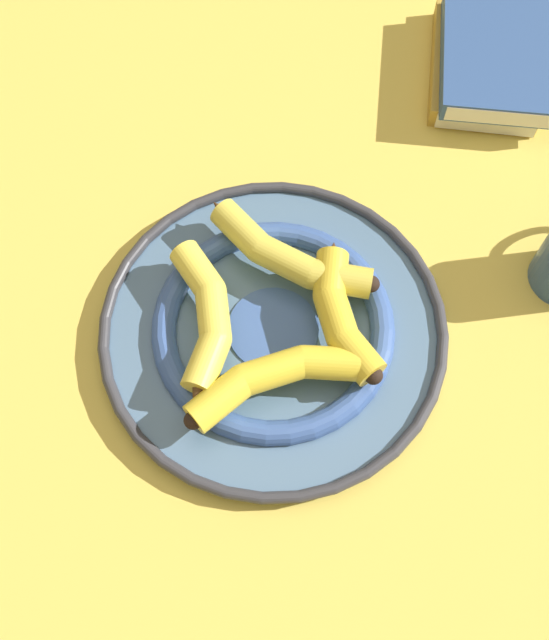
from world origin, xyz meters
TOP-DOWN VIEW (x-y plane):
  - ground_plane at (0.00, 0.00)m, footprint 2.80×2.80m
  - decorative_bowl at (-0.01, -0.00)m, footprint 0.39×0.39m
  - banana_a at (0.05, 0.05)m, footprint 0.14×0.15m
  - banana_b at (0.03, -0.07)m, footprint 0.22×0.07m
  - banana_c at (-0.07, -0.05)m, footprint 0.15×0.13m
  - banana_d at (-0.06, 0.05)m, footprint 0.14×0.18m
  - book_stack at (-0.01, -0.48)m, footprint 0.24×0.25m

SIDE VIEW (x-z plane):
  - ground_plane at x=0.00m, z-range 0.00..0.00m
  - decorative_bowl at x=-0.01m, z-range 0.00..0.03m
  - book_stack at x=-0.01m, z-range 0.00..0.06m
  - banana_b at x=0.03m, z-range 0.03..0.07m
  - banana_a at x=0.05m, z-range 0.03..0.07m
  - banana_d at x=-0.06m, z-range 0.03..0.07m
  - banana_c at x=-0.07m, z-range 0.03..0.07m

